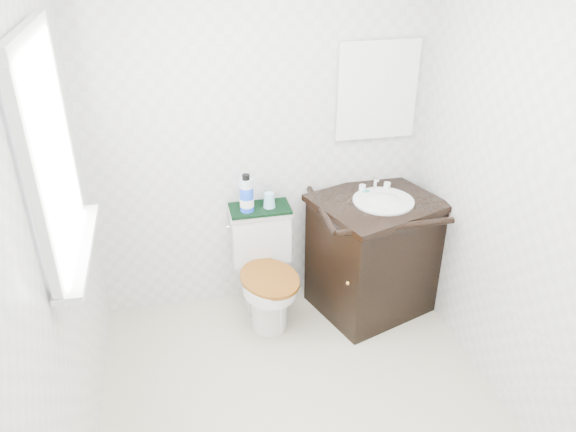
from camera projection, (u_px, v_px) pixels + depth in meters
name	position (u px, v px, depth m)	size (l,w,h in m)	color
floor	(307.00, 420.00, 3.05)	(2.40, 2.40, 0.00)	beige
wall_back	(263.00, 136.00, 3.51)	(2.40, 2.40, 0.00)	silver
wall_left	(48.00, 257.00, 2.27)	(2.40, 2.40, 0.00)	silver
wall_right	(533.00, 204.00, 2.69)	(2.40, 2.40, 0.00)	silver
window	(48.00, 153.00, 2.33)	(0.02, 0.70, 0.90)	white
mirror	(377.00, 91.00, 3.51)	(0.50, 0.02, 0.60)	silver
toilet	(264.00, 272.00, 3.72)	(0.44, 0.65, 0.74)	silver
vanity	(373.00, 252.00, 3.75)	(0.90, 0.84, 0.92)	black
trash_bin	(270.00, 311.00, 3.66)	(0.22, 0.20, 0.27)	white
towel	(260.00, 208.00, 3.62)	(0.39, 0.22, 0.02)	black
mouthwash_bottle	(247.00, 194.00, 3.52)	(0.09, 0.09, 0.25)	blue
cup	(269.00, 200.00, 3.60)	(0.08, 0.08, 0.10)	#8AC5E3
soap_bar	(366.00, 191.00, 3.65)	(0.07, 0.05, 0.02)	#1A7D77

